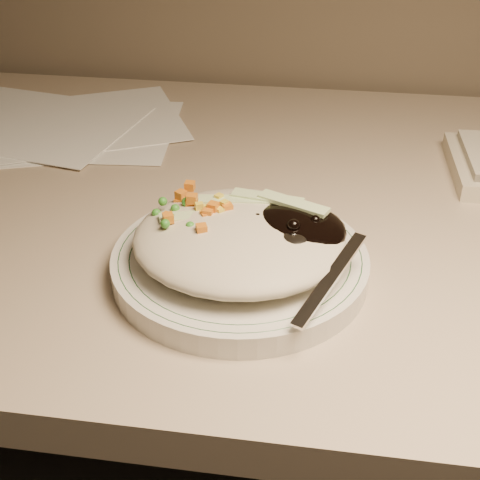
# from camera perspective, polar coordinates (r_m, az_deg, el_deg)

# --- Properties ---
(desk) EXTENTS (1.40, 0.70, 0.74)m
(desk) POSITION_cam_1_polar(r_m,az_deg,el_deg) (0.87, 7.44, -8.15)
(desk) COLOR tan
(desk) RESTS_ON ground
(plate) EXTENTS (0.24, 0.24, 0.02)m
(plate) POSITION_cam_1_polar(r_m,az_deg,el_deg) (0.62, 0.00, -2.03)
(plate) COLOR silver
(plate) RESTS_ON desk
(plate_rim) EXTENTS (0.22, 0.22, 0.00)m
(plate_rim) POSITION_cam_1_polar(r_m,az_deg,el_deg) (0.61, 0.00, -1.26)
(plate_rim) COLOR #144723
(plate_rim) RESTS_ON plate
(meal) EXTENTS (0.21, 0.19, 0.05)m
(meal) POSITION_cam_1_polar(r_m,az_deg,el_deg) (0.60, 0.40, 0.38)
(meal) COLOR #C0B49C
(meal) RESTS_ON plate
(papers) EXTENTS (0.41, 0.34, 0.00)m
(papers) POSITION_cam_1_polar(r_m,az_deg,el_deg) (0.96, -16.28, 9.28)
(papers) COLOR white
(papers) RESTS_ON desk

